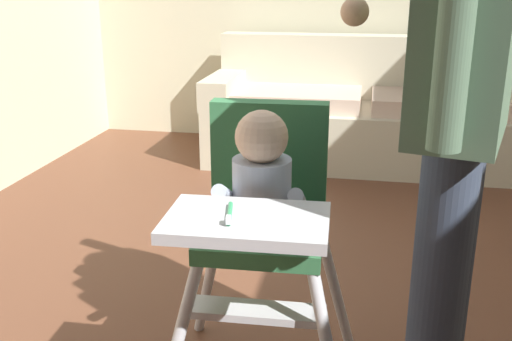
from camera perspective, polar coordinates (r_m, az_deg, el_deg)
ground at (r=2.44m, az=4.64°, el=-14.52°), size 5.61×6.89×0.10m
couch at (r=4.30m, az=10.60°, el=5.32°), size 2.21×0.86×0.86m
high_chair at (r=1.74m, az=0.66°, el=-3.16°), size 0.63×0.74×0.92m
adult_standing at (r=1.51m, az=18.77°, el=4.79°), size 0.50×0.58×1.66m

